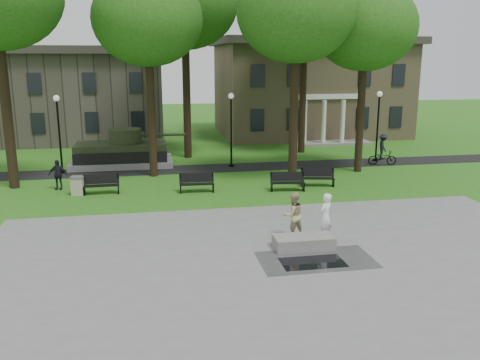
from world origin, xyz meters
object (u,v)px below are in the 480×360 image
object	(u,v)px
friend_watching	(293,215)
trash_bin	(78,185)
concrete_block	(304,242)
cyclist	(383,152)
park_bench_0	(101,184)
skateboarder	(325,216)

from	to	relation	value
friend_watching	trash_bin	bearing A→B (deg)	-56.90
concrete_block	cyclist	xyz separation A→B (m)	(9.61, 13.56, 0.60)
concrete_block	park_bench_0	distance (m)	12.32
cyclist	trash_bin	distance (m)	19.21
concrete_block	park_bench_0	world-z (taller)	park_bench_0
cyclist	park_bench_0	bearing A→B (deg)	113.88
concrete_block	friend_watching	distance (m)	1.35
friend_watching	trash_bin	world-z (taller)	friend_watching
concrete_block	friend_watching	world-z (taller)	friend_watching
skateboarder	trash_bin	distance (m)	13.40
skateboarder	park_bench_0	world-z (taller)	skateboarder
friend_watching	trash_bin	size ratio (longest dim) A/B	1.90
skateboarder	trash_bin	world-z (taller)	skateboarder
concrete_block	trash_bin	world-z (taller)	trash_bin
trash_bin	cyclist	bearing A→B (deg)	12.51
cyclist	skateboarder	bearing A→B (deg)	156.89
cyclist	park_bench_0	size ratio (longest dim) A/B	1.14
friend_watching	concrete_block	bearing A→B (deg)	80.10
concrete_block	trash_bin	distance (m)	13.12
park_bench_0	concrete_block	bearing A→B (deg)	-51.21
concrete_block	skateboarder	size ratio (longest dim) A/B	1.20
park_bench_0	trash_bin	world-z (taller)	park_bench_0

